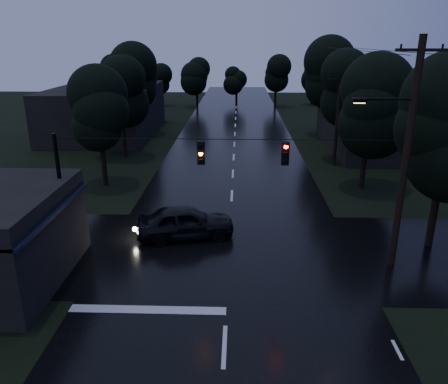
{
  "coord_description": "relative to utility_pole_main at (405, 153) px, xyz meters",
  "views": [
    {
      "loc": [
        0.39,
        -7.14,
        9.79
      ],
      "look_at": [
        -0.29,
        13.28,
        2.63
      ],
      "focal_mm": 35.0,
      "sensor_mm": 36.0,
      "label": 1
    }
  ],
  "objects": [
    {
      "name": "main_road",
      "position": [
        -7.41,
        19.0,
        -5.26
      ],
      "size": [
        12.0,
        120.0,
        0.02
      ],
      "primitive_type": "cube",
      "color": "black",
      "rests_on": "ground"
    },
    {
      "name": "cross_street",
      "position": [
        -7.41,
        1.0,
        -5.26
      ],
      "size": [
        60.0,
        9.0,
        0.02
      ],
      "primitive_type": "cube",
      "color": "black",
      "rests_on": "ground"
    },
    {
      "name": "building_far_right",
      "position": [
        6.59,
        23.0,
        -3.06
      ],
      "size": [
        10.0,
        14.0,
        4.4
      ],
      "primitive_type": "cube",
      "color": "black",
      "rests_on": "ground"
    },
    {
      "name": "building_far_left",
      "position": [
        -21.41,
        29.0,
        -2.76
      ],
      "size": [
        10.0,
        16.0,
        5.0
      ],
      "primitive_type": "cube",
      "color": "black",
      "rests_on": "ground"
    },
    {
      "name": "utility_pole_main",
      "position": [
        0.0,
        0.0,
        0.0
      ],
      "size": [
        3.5,
        0.3,
        10.0
      ],
      "color": "black",
      "rests_on": "ground"
    },
    {
      "name": "utility_pole_far",
      "position": [
        0.89,
        17.0,
        -1.38
      ],
      "size": [
        2.0,
        0.3,
        7.5
      ],
      "color": "black",
      "rests_on": "ground"
    },
    {
      "name": "anchor_pole_left",
      "position": [
        -14.91,
        0.0,
        -2.26
      ],
      "size": [
        0.18,
        0.18,
        6.0
      ],
      "primitive_type": "cylinder",
      "color": "black",
      "rests_on": "ground"
    },
    {
      "name": "span_signals",
      "position": [
        -6.85,
        -0.01,
        -0.01
      ],
      "size": [
        15.0,
        0.37,
        1.12
      ],
      "color": "black",
      "rests_on": "ground"
    },
    {
      "name": "tree_corner_near",
      "position": [
        2.59,
        2.0,
        0.74
      ],
      "size": [
        4.48,
        4.48,
        9.44
      ],
      "color": "black",
      "rests_on": "ground"
    },
    {
      "name": "tree_left_a",
      "position": [
        -16.41,
        11.0,
        -0.02
      ],
      "size": [
        3.92,
        3.92,
        8.26
      ],
      "color": "black",
      "rests_on": "ground"
    },
    {
      "name": "tree_left_b",
      "position": [
        -17.01,
        19.0,
        0.36
      ],
      "size": [
        4.2,
        4.2,
        8.85
      ],
      "color": "black",
      "rests_on": "ground"
    },
    {
      "name": "tree_left_c",
      "position": [
        -17.61,
        29.0,
        0.74
      ],
      "size": [
        4.48,
        4.48,
        9.44
      ],
      "color": "black",
      "rests_on": "ground"
    },
    {
      "name": "tree_right_a",
      "position": [
        1.59,
        11.0,
        0.36
      ],
      "size": [
        4.2,
        4.2,
        8.85
      ],
      "color": "black",
      "rests_on": "ground"
    },
    {
      "name": "tree_right_b",
      "position": [
        2.19,
        19.0,
        0.74
      ],
      "size": [
        4.48,
        4.48,
        9.44
      ],
      "color": "black",
      "rests_on": "ground"
    },
    {
      "name": "tree_right_c",
      "position": [
        2.79,
        29.0,
        1.11
      ],
      "size": [
        4.76,
        4.76,
        10.03
      ],
      "color": "black",
      "rests_on": "ground"
    },
    {
      "name": "car",
      "position": [
        -9.72,
        2.59,
        -4.4
      ],
      "size": [
        5.33,
        3.03,
        1.71
      ],
      "primitive_type": "imported",
      "rotation": [
        0.0,
        0.0,
        1.78
      ],
      "color": "black",
      "rests_on": "ground"
    }
  ]
}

